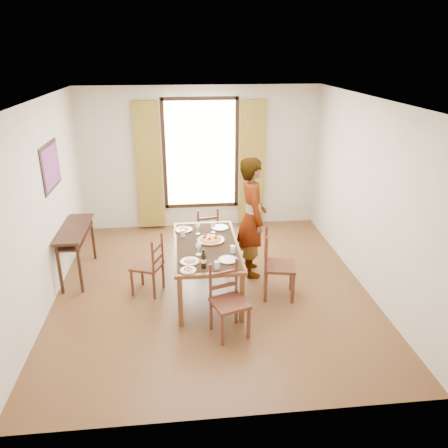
{
  "coord_description": "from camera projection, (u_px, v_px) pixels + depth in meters",
  "views": [
    {
      "loc": [
        -0.43,
        -5.68,
        3.31
      ],
      "look_at": [
        0.18,
        0.01,
        1.0
      ],
      "focal_mm": 35.0,
      "sensor_mm": 36.0,
      "label": 1
    }
  ],
  "objects": [
    {
      "name": "pasta_platter",
      "position": [
        211.0,
        238.0,
        6.2
      ],
      "size": [
        0.4,
        0.4,
        0.1
      ],
      "primitive_type": null,
      "color": "#C36119",
      "rests_on": "dining_table"
    },
    {
      "name": "plate_sw",
      "position": [
        190.0,
        260.0,
        5.59
      ],
      "size": [
        0.27,
        0.27,
        0.05
      ],
      "primitive_type": null,
      "color": "silver",
      "rests_on": "dining_table"
    },
    {
      "name": "wine_glass_a",
      "position": [
        198.0,
        248.0,
        5.77
      ],
      "size": [
        0.08,
        0.08,
        0.18
      ],
      "primitive_type": null,
      "color": "white",
      "rests_on": "dining_table"
    },
    {
      "name": "tumbler_b",
      "position": [
        183.0,
        233.0,
        6.35
      ],
      "size": [
        0.07,
        0.07,
        0.1
      ],
      "primitive_type": "cylinder",
      "color": "silver",
      "rests_on": "dining_table"
    },
    {
      "name": "wine_bottle",
      "position": [
        204.0,
        259.0,
        5.42
      ],
      "size": [
        0.07,
        0.07,
        0.25
      ],
      "primitive_type": null,
      "color": "black",
      "rests_on": "dining_table"
    },
    {
      "name": "dining_table",
      "position": [
        206.0,
        249.0,
        6.14
      ],
      "size": [
        0.9,
        1.75,
        0.76
      ],
      "color": "brown",
      "rests_on": "ground"
    },
    {
      "name": "tumbler_a",
      "position": [
        233.0,
        249.0,
        5.85
      ],
      "size": [
        0.07,
        0.07,
        0.1
      ],
      "primitive_type": "cylinder",
      "color": "silver",
      "rests_on": "dining_table"
    },
    {
      "name": "plate_nw",
      "position": [
        184.0,
        229.0,
        6.57
      ],
      "size": [
        0.27,
        0.27,
        0.05
      ],
      "primitive_type": null,
      "color": "silver",
      "rests_on": "dining_table"
    },
    {
      "name": "tumbler_c",
      "position": [
        217.0,
        265.0,
        5.42
      ],
      "size": [
        0.07,
        0.07,
        0.1
      ],
      "primitive_type": "cylinder",
      "color": "silver",
      "rests_on": "dining_table"
    },
    {
      "name": "chair_west",
      "position": [
        149.0,
        267.0,
        6.23
      ],
      "size": [
        0.51,
        0.51,
        0.89
      ],
      "rotation": [
        0.0,
        0.0,
        -1.94
      ],
      "color": "#572E1D",
      "rests_on": "ground"
    },
    {
      "name": "man",
      "position": [
        252.0,
        217.0,
        6.61
      ],
      "size": [
        0.72,
        0.51,
        1.86
      ],
      "primitive_type": "imported",
      "rotation": [
        0.0,
        0.0,
        1.62
      ],
      "color": "gray",
      "rests_on": "ground"
    },
    {
      "name": "wine_glass_c",
      "position": [
        198.0,
        228.0,
        6.43
      ],
      "size": [
        0.08,
        0.08,
        0.18
      ],
      "primitive_type": null,
      "color": "white",
      "rests_on": "dining_table"
    },
    {
      "name": "ground",
      "position": [
        212.0,
        287.0,
        6.52
      ],
      "size": [
        5.0,
        5.0,
        0.0
      ],
      "primitive_type": "plane",
      "color": "#4B2817",
      "rests_on": "ground"
    },
    {
      "name": "plate_ne",
      "position": [
        220.0,
        227.0,
        6.65
      ],
      "size": [
        0.27,
        0.27,
        0.05
      ],
      "primitive_type": null,
      "color": "silver",
      "rests_on": "dining_table"
    },
    {
      "name": "chair_south",
      "position": [
        229.0,
        302.0,
        5.32
      ],
      "size": [
        0.51,
        0.51,
        0.92
      ],
      "rotation": [
        0.0,
        0.0,
        0.32
      ],
      "color": "#572E1D",
      "rests_on": "ground"
    },
    {
      "name": "room_shell",
      "position": [
        210.0,
        185.0,
        6.06
      ],
      "size": [
        4.6,
        5.1,
        2.74
      ],
      "color": "beige",
      "rests_on": "ground"
    },
    {
      "name": "wine_glass_b",
      "position": [
        213.0,
        227.0,
        6.47
      ],
      "size": [
        0.08,
        0.08,
        0.18
      ],
      "primitive_type": null,
      "color": "white",
      "rests_on": "dining_table"
    },
    {
      "name": "console_table",
      "position": [
        75.0,
        234.0,
        6.62
      ],
      "size": [
        0.38,
        1.2,
        0.8
      ],
      "color": "#341811",
      "rests_on": "ground"
    },
    {
      "name": "chair_east",
      "position": [
        277.0,
        267.0,
        6.13
      ],
      "size": [
        0.51,
        0.51,
        0.99
      ],
      "rotation": [
        0.0,
        0.0,
        1.38
      ],
      "color": "#572E1D",
      "rests_on": "ground"
    },
    {
      "name": "plate_se",
      "position": [
        228.0,
        259.0,
        5.64
      ],
      "size": [
        0.27,
        0.27,
        0.05
      ],
      "primitive_type": null,
      "color": "silver",
      "rests_on": "dining_table"
    },
    {
      "name": "caprese_plate",
      "position": [
        188.0,
        269.0,
        5.38
      ],
      "size": [
        0.2,
        0.2,
        0.04
      ],
      "primitive_type": null,
      "color": "silver",
      "rests_on": "dining_table"
    },
    {
      "name": "chair_north",
      "position": [
        206.0,
        233.0,
        7.38
      ],
      "size": [
        0.45,
        0.45,
        0.88
      ],
      "rotation": [
        0.0,
        0.0,
        3.33
      ],
      "color": "#572E1D",
      "rests_on": "ground"
    }
  ]
}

